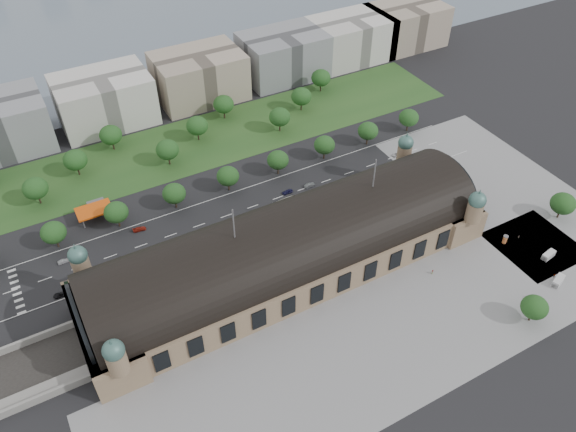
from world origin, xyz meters
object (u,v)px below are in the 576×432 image
parked_car_2 (99,285)px  bus_east (284,203)px  traffic_car_5 (310,185)px  van_south (558,281)px  van_east (548,256)px  pedestrian_4 (530,297)px  traffic_car_3 (139,229)px  parked_car_1 (104,292)px  pedestrian_0 (432,272)px  pedestrian_3 (554,275)px  parked_car_4 (110,282)px  parked_car_3 (169,268)px  parked_car_0 (94,289)px  parked_car_5 (200,252)px  traffic_car_1 (63,261)px  advertising_column (505,239)px  petrol_station (96,208)px  pedestrian_2 (519,237)px  bus_mid (269,218)px  traffic_car_2 (61,295)px  traffic_car_4 (287,192)px  traffic_car_6 (397,155)px  parked_car_6 (171,266)px  bus_west (200,243)px

parked_car_2 → bus_east: bearing=66.0°
traffic_car_5 → bus_east: bearing=107.6°
parked_car_2 → van_south: (144.96, -78.18, 0.44)m
van_east → pedestrian_4: van_east is taller
bus_east → van_south: bearing=-145.5°
traffic_car_3 → parked_car_1: size_ratio=0.93×
pedestrian_0 → pedestrian_3: size_ratio=0.96×
parked_car_4 → pedestrian_4: (127.19, -78.17, 0.19)m
traffic_car_3 → van_east: (130.18, -89.01, 0.46)m
parked_car_3 → pedestrian_4: bearing=28.1°
parked_car_0 → parked_car_5: (39.88, -1.32, -0.05)m
parked_car_0 → traffic_car_1: bearing=172.2°
parked_car_3 → van_south: bearing=31.3°
van_south → advertising_column: size_ratio=1.78×
traffic_car_1 → van_south: size_ratio=0.62×
traffic_car_1 → parked_car_5: parked_car_5 is taller
parked_car_4 → pedestrian_0: bearing=39.2°
parked_car_1 → parked_car_2: bearing=158.1°
petrol_station → pedestrian_2: size_ratio=8.73×
bus_mid → advertising_column: bearing=-128.5°
traffic_car_2 → pedestrian_2: bearing=75.6°
parked_car_1 → van_south: 162.01m
traffic_car_4 → traffic_car_5: bearing=85.0°
traffic_car_1 → bus_east: bus_east is taller
traffic_car_2 → parked_car_3: 38.51m
van_east → parked_car_2: bearing=146.7°
bus_mid → van_south: bus_mid is taller
parked_car_0 → parked_car_4: 5.83m
van_east → pedestrian_3: bearing=-133.9°
bus_mid → parked_car_0: bearing=90.4°
parked_car_3 → van_south: van_south is taller
traffic_car_1 → traffic_car_6: (150.80, -5.00, -0.03)m
advertising_column → parked_car_6: bearing=157.1°
pedestrian_4 → bus_east: bearing=-83.4°
bus_mid → pedestrian_4: bearing=-144.2°
traffic_car_5 → parked_car_4: bearing=95.1°
traffic_car_3 → parked_car_6: 25.56m
petrol_station → traffic_car_1: bearing=-129.7°
advertising_column → pedestrian_0: (-34.96, 0.79, -0.99)m
parked_car_0 → pedestrian_3: bearing=36.4°
petrol_station → traffic_car_5: size_ratio=2.84×
traffic_car_5 → pedestrian_3: (51.28, -88.40, 0.16)m
van_east → petrol_station: bearing=133.5°
parked_car_2 → petrol_station: bearing=137.3°
petrol_station → traffic_car_2: petrol_station is taller
petrol_station → parked_car_5: size_ratio=2.84×
parked_car_5 → pedestrian_4: pedestrian_4 is taller
parked_car_1 → parked_car_4: 4.99m
traffic_car_6 → parked_car_1: (-141.44, -17.36, 0.13)m
traffic_car_1 → bus_west: 50.87m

